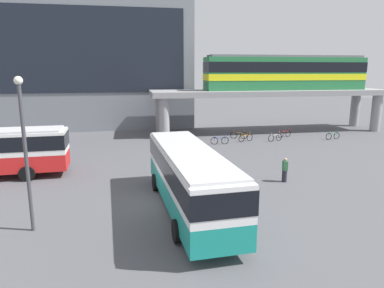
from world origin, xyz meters
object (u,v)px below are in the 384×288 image
bus_main (189,174)px  bicycle_brown (239,135)px  bicycle_red (284,134)px  bicycle_silver (275,138)px  bicycle_blue (220,141)px  train (285,72)px  pedestrian_by_bike_rack (285,171)px  station_building (85,59)px  bicycle_orange (246,138)px  bicycle_green (333,136)px

bus_main → bicycle_brown: bus_main is taller
bicycle_red → bicycle_silver: same height
bicycle_blue → bicycle_silver: bearing=4.4°
train → pedestrian_by_bike_rack: size_ratio=11.72×
station_building → bicycle_orange: 23.34m
bicycle_brown → bicycle_blue: bearing=-138.3°
train → bicycle_silver: size_ratio=10.84×
station_building → bus_main: bearing=-75.6°
station_building → bus_main: (7.90, -30.73, -6.38)m
bicycle_brown → pedestrian_by_bike_rack: bearing=-96.5°
station_building → bicycle_red: 26.28m
station_building → bicycle_red: size_ratio=15.27×
bicycle_red → bicycle_orange: same height
station_building → bicycle_green: 30.91m
train → pedestrian_by_bike_rack: (-8.11, -17.88, -6.05)m
train → bicycle_brown: 9.74m
station_building → bicycle_brown: station_building is taller
bicycle_red → bicycle_silver: size_ratio=1.00×
bicycle_orange → bicycle_brown: (-0.21, 1.58, 0.00)m
bicycle_red → bicycle_brown: same height
station_building → bicycle_blue: 21.92m
bus_main → pedestrian_by_bike_rack: size_ratio=7.04×
bicycle_blue → bicycle_orange: bearing=16.1°
station_building → bicycle_silver: bearing=-36.8°
bicycle_orange → bicycle_blue: bearing=-163.9°
train → pedestrian_by_bike_rack: 20.54m
train → bicycle_orange: size_ratio=10.99×
station_building → pedestrian_by_bike_rack: size_ratio=16.44×
bicycle_red → bicycle_orange: (-4.84, -1.41, 0.00)m
bus_main → bicycle_red: bearing=52.8°
bicycle_brown → pedestrian_by_bike_rack: 14.55m
train → bicycle_orange: (-6.25, -5.01, -6.43)m
station_building → bus_main: station_building is taller
station_building → bicycle_blue: station_building is taller
bus_main → bicycle_red: size_ratio=6.53×
bus_main → bicycle_silver: bus_main is taller
bus_main → pedestrian_by_bike_rack: bus_main is taller
bicycle_green → bicycle_orange: 9.24m
bicycle_blue → bus_main: bearing=-110.4°
bicycle_orange → train: bearing=38.7°
bus_main → bicycle_silver: bearing=53.9°
bus_main → station_building: bearing=104.4°
bicycle_silver → pedestrian_by_bike_rack: bearing=-111.2°
train → bus_main: size_ratio=1.67×
bicycle_brown → pedestrian_by_bike_rack: size_ratio=1.06×
bicycle_red → pedestrian_by_bike_rack: size_ratio=1.08×
bicycle_orange → bicycle_blue: (-2.94, -0.85, 0.00)m
bicycle_blue → station_building: bearing=132.2°
bicycle_green → bicycle_orange: (-9.21, 0.66, 0.00)m
bicycle_red → bicycle_blue: bearing=-163.8°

